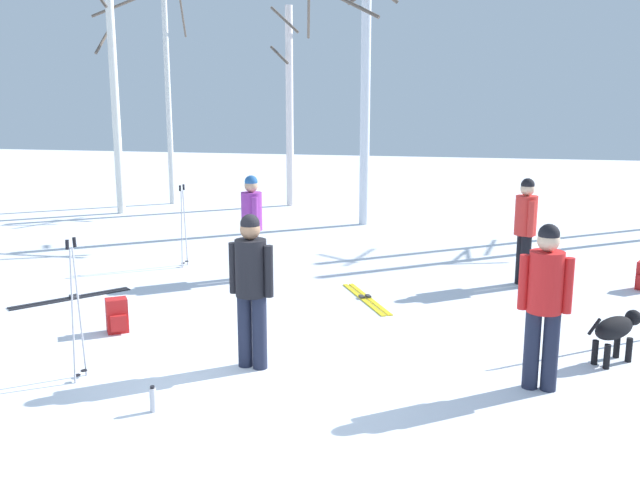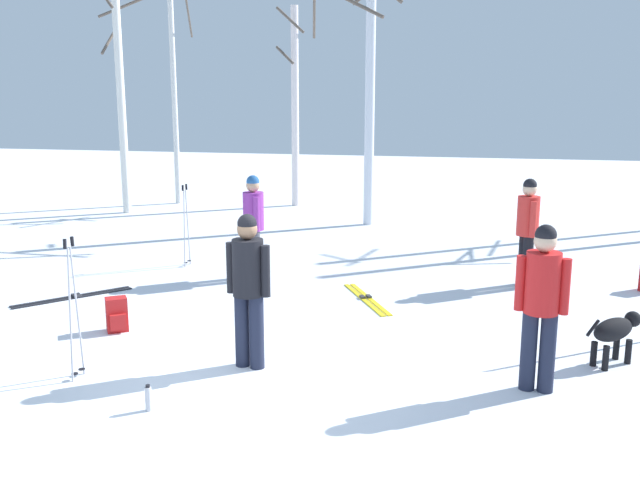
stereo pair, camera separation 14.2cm
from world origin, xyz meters
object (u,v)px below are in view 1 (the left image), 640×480
object	(u,v)px
person_3	(252,220)
ski_pair_lying_1	(366,298)
backpack_2	(117,316)
dog	(616,329)
person_0	(251,281)
person_2	(525,225)
ski_poles_0	(75,306)
ski_pair_lying_0	(72,298)
birch_tree_0	(114,83)
ski_poles_1	(183,223)
person_1	(545,296)
birch_tree_3	(365,95)
water_bottle_0	(153,399)
birch_tree_2	(290,103)
birch_tree_1	(167,60)

from	to	relation	value
person_3	ski_pair_lying_1	bearing A→B (deg)	-20.50
backpack_2	dog	bearing A→B (deg)	3.37
person_0	dog	world-z (taller)	person_0
person_2	person_3	xyz separation A→B (m)	(-4.32, -0.60, 0.00)
ski_poles_0	person_3	bearing A→B (deg)	84.27
ski_pair_lying_0	birch_tree_0	size ratio (longest dim) A/B	0.23
ski_poles_0	ski_poles_1	xyz separation A→B (m)	(-1.03, 4.92, -0.03)
person_1	dog	world-z (taller)	person_1
person_3	dog	xyz separation A→B (m)	(5.14, -2.57, -0.59)
person_3	ski_poles_1	size ratio (longest dim) A/B	1.18
ski_pair_lying_1	birch_tree_3	size ratio (longest dim) A/B	0.27
person_2	person_0	bearing A→B (deg)	-126.17
person_3	ski_poles_0	xyz separation A→B (m)	(-0.44, -4.37, -0.17)
dog	birch_tree_0	xyz separation A→B (m)	(-10.68, 8.18, 2.95)
person_1	person_2	bearing A→B (deg)	89.25
person_0	ski_pair_lying_0	xyz separation A→B (m)	(-3.48, 1.90, -0.97)
ski_pair_lying_1	backpack_2	size ratio (longest dim) A/B	3.54
ski_pair_lying_0	water_bottle_0	size ratio (longest dim) A/B	5.72
person_0	birch_tree_3	world-z (taller)	birch_tree_3
backpack_2	person_3	bearing A→B (deg)	74.32
backpack_2	person_2	bearing A→B (deg)	34.41
person_1	backpack_2	size ratio (longest dim) A/B	3.90
birch_tree_3	ski_poles_0	bearing A→B (deg)	-98.03
person_1	person_3	bearing A→B (deg)	140.48
water_bottle_0	ski_poles_1	bearing A→B (deg)	111.33
ski_poles_1	birch_tree_0	world-z (taller)	birch_tree_0
person_2	backpack_2	world-z (taller)	person_2
ski_poles_0	birch_tree_3	distance (m)	10.10
person_3	water_bottle_0	size ratio (longest dim) A/B	6.60
water_bottle_0	birch_tree_0	xyz separation A→B (m)	(-6.20, 10.51, 3.21)
person_2	ski_pair_lying_1	world-z (taller)	person_2
person_3	person_0	bearing A→B (deg)	-71.32
birch_tree_2	person_0	bearing A→B (deg)	-76.43
person_1	birch_tree_0	distance (m)	13.60
ski_poles_0	birch_tree_2	size ratio (longest dim) A/B	0.27
ski_pair_lying_0	ski_poles_0	world-z (taller)	ski_poles_0
birch_tree_2	birch_tree_3	world-z (taller)	birch_tree_3
ski_pair_lying_1	birch_tree_0	distance (m)	10.42
ski_pair_lying_1	ski_poles_1	distance (m)	3.80
person_3	backpack_2	bearing A→B (deg)	-105.68
ski_pair_lying_1	water_bottle_0	world-z (taller)	water_bottle_0
person_2	backpack_2	bearing A→B (deg)	-145.59
person_2	water_bottle_0	world-z (taller)	person_2
ski_pair_lying_1	ski_poles_0	bearing A→B (deg)	-124.22
person_1	birch_tree_0	size ratio (longest dim) A/B	0.27
person_1	person_3	distance (m)	5.53
ski_poles_1	birch_tree_0	distance (m)	6.98
water_bottle_0	birch_tree_1	xyz separation A→B (m)	(-5.59, 12.37, 3.87)
person_2	backpack_2	xyz separation A→B (m)	(-5.14, -3.52, -0.77)
ski_poles_0	birch_tree_3	xyz separation A→B (m)	(1.38, 9.76, 2.21)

